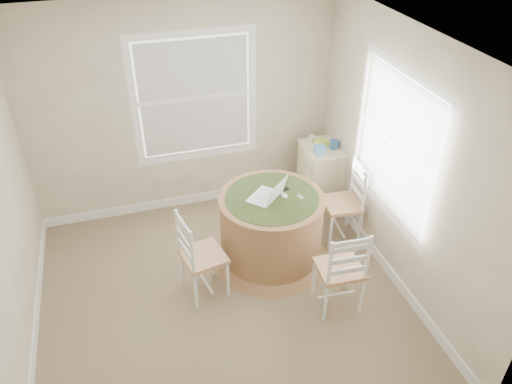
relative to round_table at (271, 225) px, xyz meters
name	(u,v)px	position (x,y,z in m)	size (l,w,h in m)	color
room	(232,182)	(-0.50, -0.33, 0.86)	(3.64, 3.64, 2.64)	#79684C
round_table	(271,225)	(0.00, 0.00, 0.00)	(1.30, 1.30, 0.81)	olive
chair_left	(203,256)	(-0.81, -0.31, 0.04)	(0.42, 0.40, 0.95)	white
chair_near	(340,268)	(0.40, -0.87, 0.04)	(0.42, 0.40, 0.95)	white
chair_right	(342,203)	(0.88, 0.11, 0.04)	(0.42, 0.40, 0.95)	white
laptop	(267,195)	(-0.05, 0.00, 0.40)	(0.47, 0.46, 0.24)	white
mouse	(284,196)	(0.13, -0.02, 0.38)	(0.06, 0.10, 0.04)	white
phone	(300,197)	(0.29, -0.08, 0.37)	(0.04, 0.09, 0.02)	#B7BABF
keys	(285,189)	(0.19, 0.10, 0.37)	(0.06, 0.05, 0.03)	black
corner_chest	(320,175)	(0.93, 0.87, -0.04)	(0.45, 0.60, 0.79)	beige
tissue_box	(320,150)	(0.85, 0.74, 0.40)	(0.12, 0.12, 0.10)	#60ABDC
box_yellow	(322,142)	(0.96, 0.93, 0.38)	(0.15, 0.10, 0.06)	#C6DA4D
box_blue	(334,144)	(1.06, 0.79, 0.41)	(0.08, 0.08, 0.12)	#2E5A8B
cup_cream	(311,139)	(0.86, 1.04, 0.40)	(0.07, 0.07, 0.09)	beige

